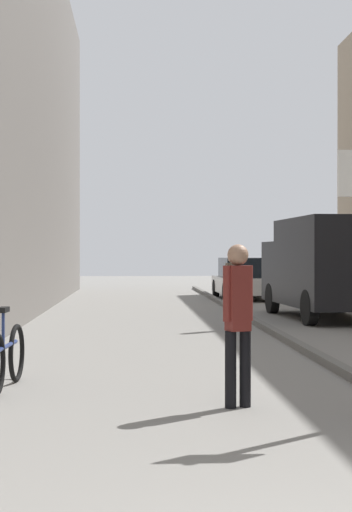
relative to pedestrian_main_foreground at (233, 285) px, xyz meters
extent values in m
plane|color=gray|center=(-0.90, -1.24, -0.93)|extent=(80.00, 80.00, 0.00)
cube|color=#615F5B|center=(0.68, -1.24, -0.87)|extent=(0.16, 40.00, 0.12)
cylinder|color=#2D3851|center=(0.08, 0.02, -0.55)|extent=(0.11, 0.11, 0.76)
cylinder|color=#2D3851|center=(-0.08, -0.02, -0.55)|extent=(0.11, 0.11, 0.76)
cube|color=brown|center=(0.00, 0.00, 0.15)|extent=(0.25, 0.22, 0.64)
cylinder|color=brown|center=(0.11, 0.03, 0.20)|extent=(0.09, 0.09, 0.55)
cylinder|color=brown|center=(-0.11, -0.03, 0.20)|extent=(0.09, 0.09, 0.55)
sphere|color=#9E755B|center=(0.00, 0.00, 0.58)|extent=(0.21, 0.21, 0.21)
cylinder|color=black|center=(-0.91, -8.00, -0.53)|extent=(0.12, 0.12, 0.79)
cylinder|color=black|center=(-1.07, -8.06, -0.53)|extent=(0.12, 0.12, 0.79)
cube|color=maroon|center=(-0.99, -8.03, 0.20)|extent=(0.27, 0.25, 0.68)
cylinder|color=maroon|center=(-0.88, -7.99, 0.25)|extent=(0.09, 0.09, 0.57)
cylinder|color=maroon|center=(-1.11, -8.07, 0.25)|extent=(0.09, 0.09, 0.57)
sphere|color=#9E755B|center=(-0.99, -8.03, 0.65)|extent=(0.22, 0.22, 0.22)
cube|color=black|center=(2.71, 2.00, 0.46)|extent=(2.29, 3.76, 2.10)
cube|color=black|center=(2.57, 4.53, 0.20)|extent=(2.16, 1.53, 1.58)
cube|color=black|center=(2.54, 5.02, 0.55)|extent=(1.76, 0.14, 0.69)
cylinder|color=black|center=(1.63, 4.33, -0.53)|extent=(0.26, 0.81, 0.80)
cylinder|color=black|center=(3.52, 4.44, -0.53)|extent=(0.26, 0.81, 0.80)
cylinder|color=black|center=(1.82, 0.82, -0.53)|extent=(0.26, 0.81, 0.80)
cube|color=silver|center=(1.80, 10.76, -0.43)|extent=(1.85, 4.22, 0.55)
cube|color=black|center=(1.80, 10.76, 0.18)|extent=(1.54, 2.54, 0.68)
cylinder|color=black|center=(0.97, 12.18, -0.61)|extent=(0.21, 0.64, 0.64)
cylinder|color=black|center=(2.61, 12.19, -0.61)|extent=(0.21, 0.64, 0.64)
cylinder|color=black|center=(1.00, 9.32, -0.61)|extent=(0.21, 0.64, 0.64)
cylinder|color=black|center=(2.64, 9.34, -0.61)|extent=(0.21, 0.64, 0.64)
torus|color=black|center=(-3.52, -6.31, -0.57)|extent=(0.10, 0.72, 0.72)
cylinder|color=navy|center=(-3.55, -6.83, -0.42)|extent=(0.11, 0.95, 0.05)
cylinder|color=navy|center=(-3.57, -7.02, -0.20)|extent=(0.04, 0.04, 0.40)
cube|color=black|center=(-3.57, -7.02, 0.02)|extent=(0.11, 0.25, 0.06)
camera|label=1|loc=(-2.07, -15.87, 0.66)|focal=53.57mm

